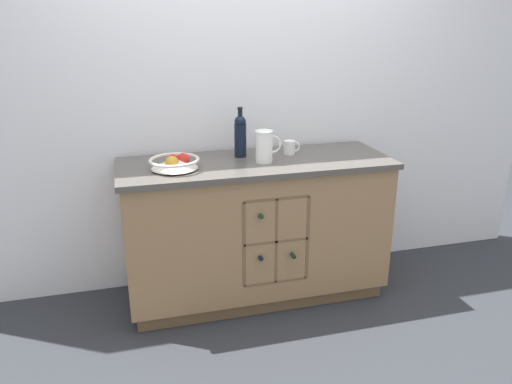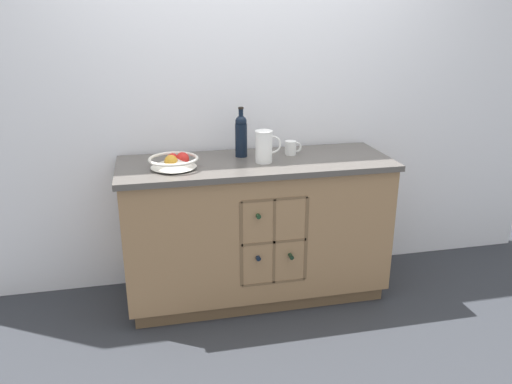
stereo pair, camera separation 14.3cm
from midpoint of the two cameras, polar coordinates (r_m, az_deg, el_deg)
name	(u,v)px [view 2 (the right image)]	position (r m, az deg, el deg)	size (l,w,h in m)	color
ground_plane	(256,293)	(3.43, 1.22, -11.45)	(14.00, 14.00, 0.00)	#2D3035
back_wall	(245,95)	(3.33, -0.07, 11.02)	(4.40, 0.06, 2.55)	white
kitchen_island	(256,229)	(3.21, 1.29, -4.25)	(1.68, 0.63, 0.93)	brown
fruit_bowl	(174,161)	(2.92, -7.99, 3.51)	(0.29, 0.29, 0.09)	silver
white_pitcher	(264,146)	(3.00, 2.33, 5.28)	(0.16, 0.11, 0.20)	white
ceramic_mug	(291,148)	(3.20, 5.32, 5.05)	(0.11, 0.07, 0.09)	white
standing_wine_bottle	(241,135)	(3.13, -0.40, 6.56)	(0.08, 0.08, 0.31)	black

